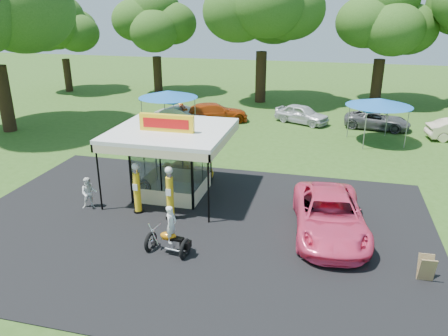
{
  "coord_description": "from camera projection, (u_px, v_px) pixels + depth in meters",
  "views": [
    {
      "loc": [
        5.28,
        -13.73,
        8.93
      ],
      "look_at": [
        0.84,
        4.0,
        2.01
      ],
      "focal_mm": 35.0,
      "sensor_mm": 36.0,
      "label": 1
    }
  ],
  "objects": [
    {
      "name": "oak_far_a",
      "position": [
        62.0,
        32.0,
        45.04
      ],
      "size": [
        8.08,
        8.08,
        9.57
      ],
      "color": "black",
      "rests_on": "ground"
    },
    {
      "name": "oak_far_c",
      "position": [
        263.0,
        8.0,
        39.16
      ],
      "size": [
        11.35,
        11.35,
        13.38
      ],
      "color": "black",
      "rests_on": "ground"
    },
    {
      "name": "asphalt_apron",
      "position": [
        194.0,
        226.0,
        18.62
      ],
      "size": [
        20.0,
        14.0,
        0.04
      ],
      "primitive_type": "cube",
      "color": "black",
      "rests_on": "ground"
    },
    {
      "name": "motorcycle",
      "position": [
        170.0,
        235.0,
        16.3
      ],
      "size": [
        1.81,
        1.02,
        2.09
      ],
      "rotation": [
        0.0,
        0.0,
        -0.12
      ],
      "color": "black",
      "rests_on": "ground"
    },
    {
      "name": "bg_car_a",
      "position": [
        183.0,
        116.0,
        33.86
      ],
      "size": [
        4.48,
        2.14,
        1.42
      ],
      "primitive_type": "imported",
      "rotation": [
        0.0,
        0.0,
        1.42
      ],
      "color": "silver",
      "rests_on": "ground"
    },
    {
      "name": "ground",
      "position": [
        178.0,
        250.0,
        16.81
      ],
      "size": [
        120.0,
        120.0,
        0.0
      ],
      "primitive_type": "plane",
      "color": "#2E5019",
      "rests_on": "ground"
    },
    {
      "name": "spare_tires",
      "position": [
        143.0,
        188.0,
        21.53
      ],
      "size": [
        1.01,
        0.9,
        0.82
      ],
      "rotation": [
        0.0,
        0.0,
        0.51
      ],
      "color": "black",
      "rests_on": "ground"
    },
    {
      "name": "gas_pump_right",
      "position": [
        170.0,
        195.0,
        18.83
      ],
      "size": [
        0.46,
        0.46,
        2.48
      ],
      "color": "black",
      "rests_on": "ground"
    },
    {
      "name": "oak_far_d",
      "position": [
        384.0,
        23.0,
        39.13
      ],
      "size": [
        9.53,
        9.53,
        11.35
      ],
      "color": "black",
      "rests_on": "ground"
    },
    {
      "name": "pink_sedan",
      "position": [
        330.0,
        216.0,
        17.76
      ],
      "size": [
        3.47,
        6.24,
        1.65
      ],
      "primitive_type": "imported",
      "rotation": [
        0.0,
        0.0,
        0.13
      ],
      "color": "#F94373",
      "rests_on": "ground"
    },
    {
      "name": "spectator_west",
      "position": [
        89.0,
        193.0,
        20.03
      ],
      "size": [
        0.92,
        0.84,
        1.52
      ],
      "primitive_type": "imported",
      "rotation": [
        0.0,
        0.0,
        0.46
      ],
      "color": "white",
      "rests_on": "ground"
    },
    {
      "name": "bg_car_b",
      "position": [
        214.0,
        113.0,
        34.54
      ],
      "size": [
        5.75,
        4.57,
        1.56
      ],
      "primitive_type": "imported",
      "rotation": [
        0.0,
        0.0,
        2.09
      ],
      "color": "#B4410D",
      "rests_on": "ground"
    },
    {
      "name": "gas_pump_left",
      "position": [
        137.0,
        189.0,
        19.45
      ],
      "size": [
        0.45,
        0.45,
        2.4
      ],
      "color": "black",
      "rests_on": "ground"
    },
    {
      "name": "gas_station_kiosk",
      "position": [
        172.0,
        160.0,
        21.17
      ],
      "size": [
        5.4,
        5.4,
        4.18
      ],
      "color": "white",
      "rests_on": "ground"
    },
    {
      "name": "bg_car_d",
      "position": [
        377.0,
        120.0,
        32.88
      ],
      "size": [
        5.06,
        2.94,
        1.33
      ],
      "primitive_type": "imported",
      "rotation": [
        0.0,
        0.0,
        1.41
      ],
      "color": "#59595C",
      "rests_on": "ground"
    },
    {
      "name": "bg_car_c",
      "position": [
        302.0,
        114.0,
        34.39
      ],
      "size": [
        4.65,
        3.38,
        1.47
      ],
      "primitive_type": "imported",
      "rotation": [
        0.0,
        0.0,
        1.14
      ],
      "color": "silver",
      "rests_on": "ground"
    },
    {
      "name": "tent_east",
      "position": [
        379.0,
        103.0,
        28.94
      ],
      "size": [
        4.35,
        4.35,
        3.04
      ],
      "rotation": [
        0.0,
        0.0,
        0.35
      ],
      "color": "gray",
      "rests_on": "ground"
    },
    {
      "name": "a_frame_sign",
      "position": [
        426.0,
        269.0,
        14.82
      ],
      "size": [
        0.54,
        0.49,
        0.94
      ],
      "rotation": [
        0.0,
        0.0,
        0.06
      ],
      "color": "#593819",
      "rests_on": "ground"
    },
    {
      "name": "oak_far_b",
      "position": [
        155.0,
        27.0,
        44.06
      ],
      "size": [
        8.73,
        8.73,
        10.41
      ],
      "color": "black",
      "rests_on": "ground"
    },
    {
      "name": "tent_west",
      "position": [
        168.0,
        94.0,
        31.65
      ],
      "size": [
        4.31,
        4.31,
        3.01
      ],
      "rotation": [
        0.0,
        0.0,
        -0.25
      ],
      "color": "gray",
      "rests_on": "ground"
    },
    {
      "name": "kiosk_car",
      "position": [
        188.0,
        170.0,
        23.63
      ],
      "size": [
        2.82,
        1.13,
        0.96
      ],
      "primitive_type": "imported",
      "rotation": [
        0.0,
        0.0,
        1.57
      ],
      "color": "yellow",
      "rests_on": "ground"
    }
  ]
}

